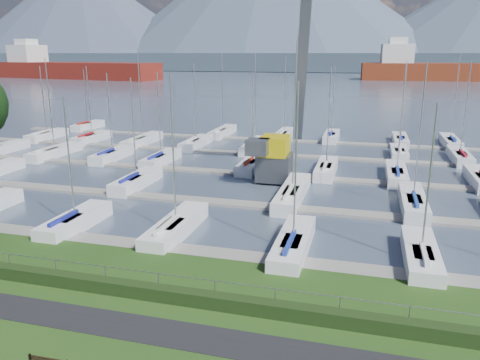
% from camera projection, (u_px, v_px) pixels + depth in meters
% --- Properties ---
extents(path, '(160.00, 2.00, 0.04)m').
position_uv_depth(path, '(151.00, 330.00, 20.75)').
color(path, black).
rests_on(path, grass).
extents(water, '(800.00, 540.00, 0.20)m').
position_uv_depth(water, '(355.00, 76.00, 265.70)').
color(water, '#435062').
extents(hedge, '(80.00, 0.70, 0.70)m').
position_uv_depth(hedge, '(174.00, 295.00, 23.08)').
color(hedge, black).
rests_on(hedge, grass).
extents(fence, '(80.00, 0.04, 0.04)m').
position_uv_depth(fence, '(177.00, 276.00, 23.23)').
color(fence, gray).
rests_on(fence, grass).
extents(foothill, '(900.00, 80.00, 12.00)m').
position_uv_depth(foothill, '(359.00, 62.00, 329.19)').
color(foothill, '#3B4A57').
rests_on(foothill, water).
extents(mountains, '(1190.00, 360.00, 115.00)m').
position_uv_depth(mountains, '(374.00, 10.00, 386.12)').
color(mountains, '#3C4859').
rests_on(mountains, water).
extents(docks, '(90.00, 41.60, 0.25)m').
position_uv_depth(docks, '(276.00, 176.00, 47.81)').
color(docks, slate).
rests_on(docks, water).
extents(crane, '(5.63, 13.22, 22.35)m').
position_uv_depth(crane, '(282.00, 123.00, 45.48)').
color(crane, '#4E5055').
rests_on(crane, water).
extents(cargo_ship_west, '(91.92, 32.03, 21.50)m').
position_uv_depth(cargo_ship_west, '(69.00, 70.00, 232.86)').
color(cargo_ship_west, maroon).
rests_on(cargo_ship_west, water).
extents(cargo_ship_mid, '(104.47, 22.99, 21.50)m').
position_uv_depth(cargo_ship_mid, '(468.00, 72.00, 213.51)').
color(cargo_ship_mid, maroon).
rests_on(cargo_ship_mid, water).
extents(sailboat_fleet, '(74.31, 49.44, 13.49)m').
position_uv_depth(sailboat_fleet, '(267.00, 118.00, 48.84)').
color(sailboat_fleet, '#1B2096').
rests_on(sailboat_fleet, water).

